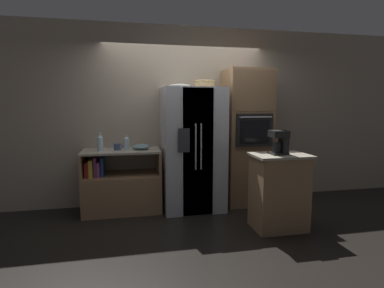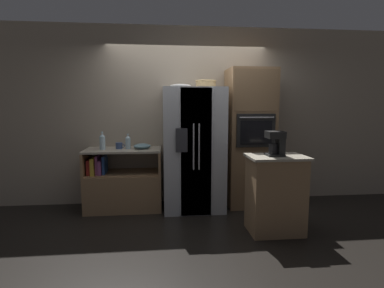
{
  "view_description": "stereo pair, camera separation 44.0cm",
  "coord_description": "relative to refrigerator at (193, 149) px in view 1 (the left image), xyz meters",
  "views": [
    {
      "loc": [
        -0.86,
        -4.35,
        1.58
      ],
      "look_at": [
        0.03,
        -0.07,
        1.01
      ],
      "focal_mm": 28.0,
      "sensor_mm": 36.0,
      "label": 1
    },
    {
      "loc": [
        -0.42,
        -4.42,
        1.58
      ],
      "look_at": [
        0.03,
        -0.07,
        1.01
      ],
      "focal_mm": 28.0,
      "sensor_mm": 36.0,
      "label": 2
    }
  ],
  "objects": [
    {
      "name": "coffee_maker",
      "position": [
        0.91,
        -0.98,
        0.21
      ],
      "size": [
        0.2,
        0.2,
        0.3
      ],
      "color": "black",
      "rests_on": "island_counter"
    },
    {
      "name": "wall_back",
      "position": [
        -0.06,
        0.41,
        0.49
      ],
      "size": [
        12.0,
        0.06,
        2.8
      ],
      "color": "tan",
      "rests_on": "ground_plane"
    },
    {
      "name": "bottle_tall",
      "position": [
        -0.98,
        0.08,
        0.11
      ],
      "size": [
        0.08,
        0.08,
        0.23
      ],
      "color": "silver",
      "rests_on": "counter_left"
    },
    {
      "name": "mixing_bowl",
      "position": [
        -0.77,
        0.08,
        0.05
      ],
      "size": [
        0.26,
        0.26,
        0.08
      ],
      "color": "#668C99",
      "rests_on": "counter_left"
    },
    {
      "name": "wall_oven",
      "position": [
        0.89,
        0.08,
        0.15
      ],
      "size": [
        0.7,
        0.65,
        2.12
      ],
      "color": "#93704C",
      "rests_on": "ground_plane"
    },
    {
      "name": "wicker_basket",
      "position": [
        0.19,
        0.06,
        0.98
      ],
      "size": [
        0.31,
        0.31,
        0.11
      ],
      "color": "tan",
      "rests_on": "refrigerator"
    },
    {
      "name": "bottle_short",
      "position": [
        -1.34,
        0.04,
        0.13
      ],
      "size": [
        0.08,
        0.08,
        0.27
      ],
      "color": "silver",
      "rests_on": "counter_left"
    },
    {
      "name": "island_counter",
      "position": [
        0.91,
        -0.98,
        -0.43
      ],
      "size": [
        0.7,
        0.5,
        0.97
      ],
      "color": "#93704C",
      "rests_on": "ground_plane"
    },
    {
      "name": "fruit_bowl",
      "position": [
        -0.18,
        0.07,
        0.94
      ],
      "size": [
        0.32,
        0.32,
        0.06
      ],
      "color": "white",
      "rests_on": "refrigerator"
    },
    {
      "name": "ground_plane",
      "position": [
        -0.06,
        -0.02,
        -0.91
      ],
      "size": [
        20.0,
        20.0,
        0.0
      ],
      "primitive_type": "plane",
      "color": "black"
    },
    {
      "name": "mug",
      "position": [
        -1.11,
        0.09,
        0.06
      ],
      "size": [
        0.14,
        0.1,
        0.1
      ],
      "color": "#384C7A",
      "rests_on": "counter_left"
    },
    {
      "name": "counter_left",
      "position": [
        -1.07,
        0.08,
        -0.57
      ],
      "size": [
        1.12,
        0.59,
        0.92
      ],
      "color": "#93704C",
      "rests_on": "ground_plane"
    },
    {
      "name": "refrigerator",
      "position": [
        0.0,
        0.0,
        0.0
      ],
      "size": [
        0.9,
        0.78,
        1.83
      ],
      "color": "silver",
      "rests_on": "ground_plane"
    }
  ]
}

